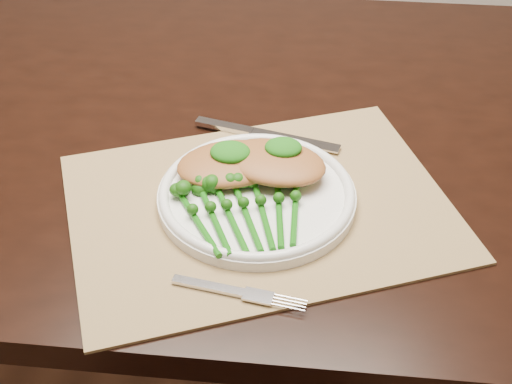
# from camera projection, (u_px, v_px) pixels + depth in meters

# --- Properties ---
(dining_table) EXTENTS (1.60, 0.90, 0.75)m
(dining_table) POSITION_uv_depth(u_px,v_px,m) (226.00, 285.00, 1.33)
(dining_table) COLOR black
(dining_table) RESTS_ON ground
(placemat) EXTENTS (0.58, 0.51, 0.00)m
(placemat) POSITION_uv_depth(u_px,v_px,m) (260.00, 206.00, 0.93)
(placemat) COLOR #9B7B4E
(placemat) RESTS_ON dining_table
(dinner_plate) EXTENTS (0.26, 0.26, 0.02)m
(dinner_plate) POSITION_uv_depth(u_px,v_px,m) (257.00, 195.00, 0.92)
(dinner_plate) COLOR white
(dinner_plate) RESTS_ON placemat
(knife) EXTENTS (0.22, 0.07, 0.01)m
(knife) POSITION_uv_depth(u_px,v_px,m) (252.00, 132.00, 1.05)
(knife) COLOR silver
(knife) RESTS_ON placemat
(fork) EXTENTS (0.16, 0.04, 0.00)m
(fork) POSITION_uv_depth(u_px,v_px,m) (247.00, 294.00, 0.80)
(fork) COLOR silver
(fork) RESTS_ON placemat
(chicken_fillet_left) EXTENTS (0.17, 0.14, 0.03)m
(chicken_fillet_left) POSITION_uv_depth(u_px,v_px,m) (231.00, 164.00, 0.94)
(chicken_fillet_left) COLOR #A56330
(chicken_fillet_left) RESTS_ON dinner_plate
(chicken_fillet_right) EXTENTS (0.16, 0.13, 0.03)m
(chicken_fillet_right) POSITION_uv_depth(u_px,v_px,m) (274.00, 162.00, 0.94)
(chicken_fillet_right) COLOR #A56330
(chicken_fillet_right) RESTS_ON dinner_plate
(pesto_dollop_left) EXTENTS (0.05, 0.05, 0.02)m
(pesto_dollop_left) POSITION_uv_depth(u_px,v_px,m) (230.00, 152.00, 0.94)
(pesto_dollop_left) COLOR #0F4E0B
(pesto_dollop_left) RESTS_ON chicken_fillet_left
(pesto_dollop_right) EXTENTS (0.05, 0.04, 0.02)m
(pesto_dollop_right) POSITION_uv_depth(u_px,v_px,m) (283.00, 147.00, 0.94)
(pesto_dollop_right) COLOR #0F4E0B
(pesto_dollop_right) RESTS_ON chicken_fillet_right
(broccolini_bundle) EXTENTS (0.18, 0.20, 0.04)m
(broccolini_bundle) POSITION_uv_depth(u_px,v_px,m) (247.00, 217.00, 0.88)
(broccolini_bundle) COLOR #125C0C
(broccolini_bundle) RESTS_ON dinner_plate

